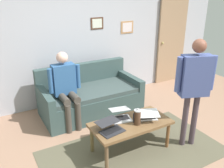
% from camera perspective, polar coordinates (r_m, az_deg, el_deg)
% --- Properties ---
extents(ground_plane, '(7.68, 7.68, 0.00)m').
position_cam_1_polar(ground_plane, '(3.69, 7.06, -15.73)').
color(ground_plane, '#9D755D').
extents(area_rug, '(2.59, 1.43, 0.01)m').
position_cam_1_polar(area_rug, '(3.67, 5.15, -15.79)').
color(area_rug, brown).
rests_on(area_rug, ground_plane).
extents(back_wall, '(7.04, 0.11, 2.70)m').
position_cam_1_polar(back_wall, '(4.95, -7.53, 11.24)').
color(back_wall, '#B1B3C0').
rests_on(back_wall, ground_plane).
extents(interior_door, '(0.82, 0.09, 2.05)m').
position_cam_1_polar(interior_door, '(6.19, 13.88, 9.81)').
color(interior_door, '#A48161').
rests_on(interior_door, ground_plane).
extents(couch, '(1.83, 0.93, 0.88)m').
position_cam_1_polar(couch, '(4.62, -5.25, -3.08)').
color(couch, '#374C4B').
rests_on(couch, ground_plane).
extents(coffee_table, '(1.15, 0.57, 0.45)m').
position_cam_1_polar(coffee_table, '(3.51, 4.45, -9.75)').
color(coffee_table, brown).
rests_on(coffee_table, ground_plane).
extents(laptop_left, '(0.36, 0.35, 0.11)m').
position_cam_1_polar(laptop_left, '(3.27, -0.36, -10.33)').
color(laptop_left, '#28282D').
rests_on(laptop_left, coffee_table).
extents(laptop_center, '(0.35, 0.38, 0.15)m').
position_cam_1_polar(laptop_center, '(3.55, 2.04, -7.45)').
color(laptop_center, silver).
rests_on(laptop_center, coffee_table).
extents(laptop_right, '(0.42, 0.43, 0.14)m').
position_cam_1_polar(laptop_right, '(3.58, 8.20, -7.39)').
color(laptop_right, silver).
rests_on(laptop_right, coffee_table).
extents(french_press, '(0.12, 0.10, 0.25)m').
position_cam_1_polar(french_press, '(3.40, 6.00, -7.77)').
color(french_press, '#4C3323').
rests_on(french_press, coffee_table).
extents(person_standing, '(0.56, 0.31, 1.62)m').
position_cam_1_polar(person_standing, '(3.53, 18.97, 0.74)').
color(person_standing, '#4A3D46').
rests_on(person_standing, ground_plane).
extents(person_seated, '(0.55, 0.51, 1.28)m').
position_cam_1_polar(person_seated, '(4.08, -10.90, -0.31)').
color(person_seated, '#473F38').
rests_on(person_seated, ground_plane).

